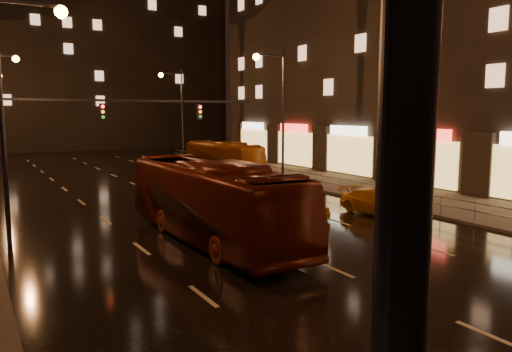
% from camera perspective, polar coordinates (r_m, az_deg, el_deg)
% --- Properties ---
extents(ground, '(140.00, 140.00, 0.00)m').
position_cam_1_polar(ground, '(31.52, -9.66, -2.71)').
color(ground, black).
rests_on(ground, ground).
extents(sidewalk_right, '(7.00, 70.00, 0.15)m').
position_cam_1_polar(sidewalk_right, '(34.64, 14.90, -1.83)').
color(sidewalk_right, '#38332D').
rests_on(sidewalk_right, ground).
extents(building_distant, '(44.00, 16.00, 36.00)m').
position_cam_1_polar(building_distant, '(83.40, -20.34, 15.55)').
color(building_distant, black).
rests_on(building_distant, ground).
extents(traffic_signal, '(15.31, 0.32, 6.20)m').
position_cam_1_polar(traffic_signal, '(29.68, -19.09, 5.57)').
color(traffic_signal, black).
rests_on(traffic_signal, ground).
extents(railing_right, '(0.05, 56.00, 1.00)m').
position_cam_1_polar(railing_right, '(34.59, 7.54, -0.28)').
color(railing_right, '#99999E').
rests_on(railing_right, sidewalk_right).
extents(bus_red, '(2.99, 12.29, 3.41)m').
position_cam_1_polar(bus_red, '(21.22, -5.15, -2.83)').
color(bus_red, '#54160C').
rests_on(bus_red, ground).
extents(bus_curb, '(3.18, 10.28, 2.82)m').
position_cam_1_polar(bus_curb, '(44.71, -3.73, 2.14)').
color(bus_curb, '#9D4E0F').
rests_on(bus_curb, ground).
extents(taxi_near, '(1.84, 3.98, 1.32)m').
position_cam_1_polar(taxi_near, '(26.22, 4.80, -3.20)').
color(taxi_near, orange).
rests_on(taxi_near, ground).
extents(taxi_far, '(2.19, 4.59, 1.29)m').
position_cam_1_polar(taxi_far, '(27.46, 13.68, -2.93)').
color(taxi_far, orange).
rests_on(taxi_far, ground).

